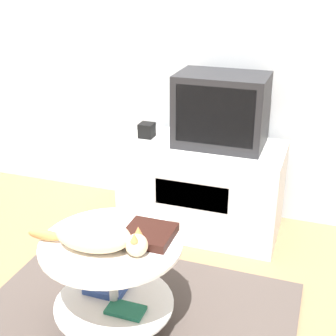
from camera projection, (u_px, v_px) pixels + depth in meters
name	position (u px, v px, depth m)	size (l,w,h in m)	color
ground_plane	(129.00, 330.00, 2.27)	(12.00, 12.00, 0.00)	#93704C
wall_back	(210.00, 21.00, 2.95)	(8.00, 0.05, 2.60)	silver
rug	(129.00, 328.00, 2.26)	(1.55, 1.24, 0.02)	#4C423D
tv_stand	(202.00, 187.00, 3.04)	(1.01, 0.51, 0.60)	silver
tv	(221.00, 110.00, 2.83)	(0.54, 0.36, 0.44)	#232326
speaker	(147.00, 130.00, 3.02)	(0.09, 0.09, 0.09)	black
coffee_table	(113.00, 273.00, 2.17)	(0.65, 0.65, 0.47)	#B2B2B7
dvd_box	(149.00, 234.00, 2.12)	(0.22, 0.22, 0.04)	black
cat	(96.00, 236.00, 2.02)	(0.56, 0.22, 0.14)	beige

